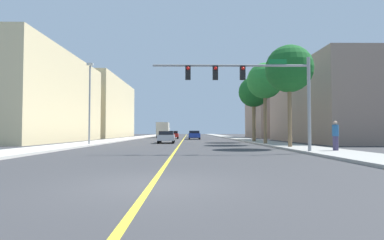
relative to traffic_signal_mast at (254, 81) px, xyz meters
The scene contains 19 objects.
ground 32.11m from the traffic_signal_mast, 98.79° to the left, with size 192.00×192.00×0.00m, color #38383A.
sidewalk_left 34.82m from the traffic_signal_mast, 114.53° to the left, with size 3.42×168.00×0.15m, color beige.
sidewalk_right 32.06m from the traffic_signal_mast, 81.64° to the left, with size 3.42×168.00×0.15m, color #9E9B93.
lane_marking_center 32.11m from the traffic_signal_mast, 98.79° to the left, with size 0.16×144.00×0.01m, color yellow.
building_left_near 31.81m from the traffic_signal_mast, 139.64° to the left, with size 11.04×23.67×11.14m, color beige.
building_left_far 55.74m from the traffic_signal_mast, 117.55° to the left, with size 14.13×27.78×12.61m, color beige.
building_right_near 26.05m from the traffic_signal_mast, 48.37° to the left, with size 16.67×20.92×9.39m, color gray.
building_right_far 47.06m from the traffic_signal_mast, 67.83° to the left, with size 17.58×15.69×9.13m, color gray.
traffic_signal_mast is the anchor object (origin of this frame).
street_lamp 16.44m from the traffic_signal_mast, 143.08° to the left, with size 0.56×0.28×7.51m.
palm_near 6.53m from the traffic_signal_mast, 52.78° to the left, with size 3.65×3.65×7.84m.
palm_mid 12.07m from the traffic_signal_mast, 72.78° to the left, with size 3.52×3.52×7.91m.
palm_far 18.24m from the traffic_signal_mast, 77.96° to the left, with size 3.60×3.60×7.67m.
car_silver 17.52m from the traffic_signal_mast, 112.15° to the left, with size 1.89×4.52×1.34m.
car_blue 32.16m from the traffic_signal_mast, 95.51° to the left, with size 1.90×4.36×1.41m.
car_red 36.15m from the traffic_signal_mast, 100.74° to the left, with size 1.81×3.84×1.39m.
car_gray 42.59m from the traffic_signal_mast, 94.18° to the left, with size 1.90×4.34×1.41m.
delivery_truck 45.95m from the traffic_signal_mast, 101.73° to the left, with size 2.48×7.26×3.12m.
pedestrian 6.08m from the traffic_signal_mast, ahead, with size 0.38×0.38×1.82m.
Camera 1 is at (0.93, -7.56, 1.34)m, focal length 28.33 mm.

